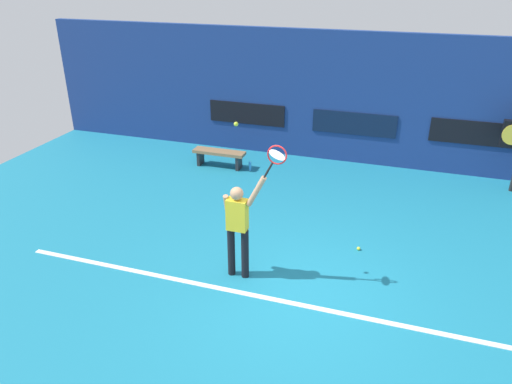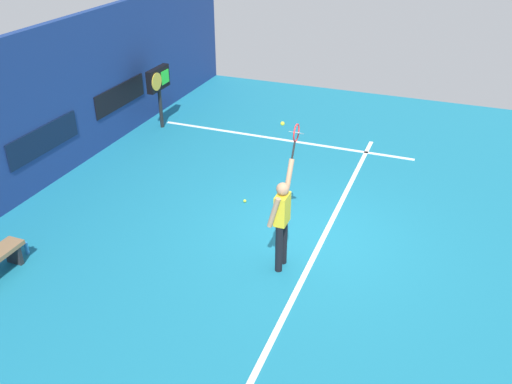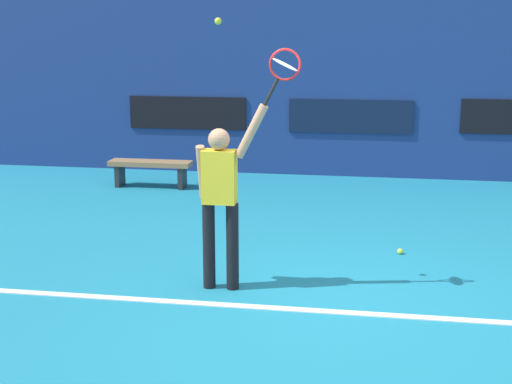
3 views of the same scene
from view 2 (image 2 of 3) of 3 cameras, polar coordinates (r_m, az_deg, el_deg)
The scene contains 12 objects.
ground_plane at distance 10.76m, azimuth 5.48°, elevation -4.62°, with size 18.00×18.00×0.00m, color teal.
back_wall at distance 12.86m, azimuth -22.06°, elevation 7.69°, with size 18.00×0.20×3.43m, color navy.
sponsor_banner_center at distance 13.00m, azimuth -21.16°, elevation 5.11°, with size 2.20×0.03×0.60m, color #0C1933.
sponsor_banner_starboard at distance 15.15m, azimuth -13.91°, elevation 9.69°, with size 2.20×0.03×0.60m, color black.
court_baseline at distance 10.70m, azimuth 6.93°, elevation -4.88°, with size 10.00×0.10×0.01m, color white.
court_sideline at distance 14.88m, azimuth 2.72°, elevation 5.46°, with size 0.10×7.00×0.01m, color white.
tennis_player at distance 9.37m, azimuth 2.70°, elevation -2.72°, with size 0.75×0.31×1.95m.
tennis_racket at distance 9.32m, azimuth 4.18°, elevation 5.95°, with size 0.43×0.27×0.62m.
tennis_ball at distance 8.59m, azimuth 2.78°, elevation 7.12°, with size 0.07×0.07×0.07m, color #CCE033.
scoreboard_clock at distance 15.48m, azimuth -10.11°, elevation 11.23°, with size 0.96×0.20×1.71m.
water_bottle at distance 11.02m, azimuth -22.72°, elevation -5.40°, with size 0.07×0.07×0.24m, color #338CD8.
spare_ball at distance 11.83m, azimuth -1.17°, elevation -0.93°, with size 0.07×0.07×0.07m, color #CCE033.
Camera 2 is at (-8.69, -2.26, 5.92)m, focal length 38.49 mm.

